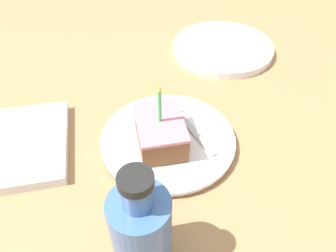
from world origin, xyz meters
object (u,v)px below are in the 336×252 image
plate (168,140)px  bottle (141,230)px  fork (185,121)px  cake_slice (160,132)px  side_plate (223,48)px

plate → bottle: bottle is taller
fork → bottle: bearing=63.9°
fork → cake_slice: bearing=38.1°
bottle → side_plate: 0.58m
bottle → side_plate: (-0.28, -0.50, -0.07)m
fork → side_plate: 0.31m
plate → bottle: 0.23m
bottle → fork: bearing=-116.1°
bottle → side_plate: bearing=-119.4°
fork → side_plate: size_ratio=0.65×
fork → bottle: size_ratio=0.91×
plate → side_plate: same height
plate → fork: bearing=-142.1°
fork → side_plate: fork is taller
plate → cake_slice: (0.02, 0.01, 0.04)m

